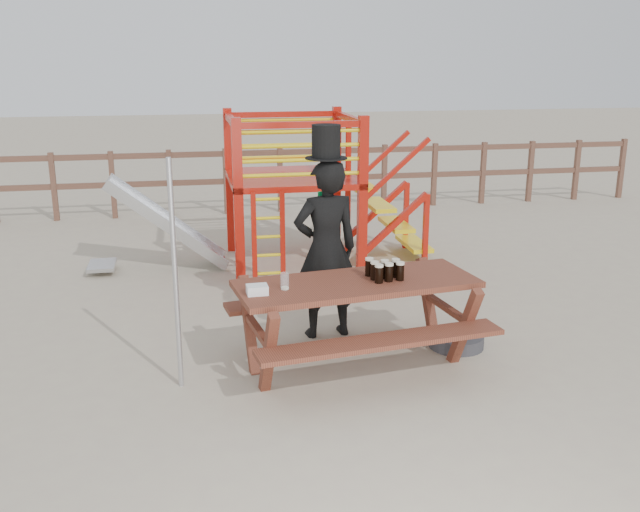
{
  "coord_description": "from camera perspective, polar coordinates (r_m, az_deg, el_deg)",
  "views": [
    {
      "loc": [
        -1.26,
        -5.98,
        2.84
      ],
      "look_at": [
        0.05,
        0.8,
        0.88
      ],
      "focal_mm": 40.0,
      "sensor_mm": 36.0,
      "label": 1
    }
  ],
  "objects": [
    {
      "name": "metal_pole",
      "position": [
        6.18,
        -11.51,
        -1.63
      ],
      "size": [
        0.04,
        0.04,
        2.03
      ],
      "primitive_type": "cylinder",
      "color": "#B2B2B7",
      "rests_on": "ground"
    },
    {
      "name": "empty_glasses",
      "position": [
        6.25,
        -2.84,
        -2.07
      ],
      "size": [
        0.08,
        0.08,
        0.15
      ],
      "color": "silver",
      "rests_on": "picnic_table"
    },
    {
      "name": "ground",
      "position": [
        6.74,
        0.85,
        -9.06
      ],
      "size": [
        60.0,
        60.0,
        0.0
      ],
      "primitive_type": "plane",
      "color": "tan",
      "rests_on": "ground"
    },
    {
      "name": "paper_bag",
      "position": [
        6.14,
        -5.05,
        -2.7
      ],
      "size": [
        0.19,
        0.15,
        0.08
      ],
      "primitive_type": "cube",
      "rotation": [
        0.0,
        0.0,
        0.04
      ],
      "color": "white",
      "rests_on": "picnic_table"
    },
    {
      "name": "man_with_hat",
      "position": [
        7.23,
        0.47,
        0.93
      ],
      "size": [
        0.72,
        0.52,
        2.18
      ],
      "rotation": [
        0.0,
        0.0,
        3.26
      ],
      "color": "black",
      "rests_on": "ground"
    },
    {
      "name": "stout_pints",
      "position": [
        6.54,
        5.18,
        -1.13
      ],
      "size": [
        0.32,
        0.3,
        0.17
      ],
      "color": "black",
      "rests_on": "picnic_table"
    },
    {
      "name": "parasol_base",
      "position": [
        7.34,
        10.84,
        -6.65
      ],
      "size": [
        0.55,
        0.55,
        0.23
      ],
      "color": "#323236",
      "rests_on": "ground"
    },
    {
      "name": "back_fence",
      "position": [
        13.21,
        -5.38,
        6.62
      ],
      "size": [
        15.09,
        0.09,
        1.2
      ],
      "color": "brown",
      "rests_on": "ground"
    },
    {
      "name": "playground_fort",
      "position": [
        9.82,
        -2.69,
        5.47
      ],
      "size": [
        4.71,
        1.84,
        2.1
      ],
      "color": "#B3170B",
      "rests_on": "ground"
    },
    {
      "name": "picnic_table",
      "position": [
        6.6,
        2.92,
        -4.6
      ],
      "size": [
        2.38,
        1.8,
        0.85
      ],
      "rotation": [
        0.0,
        0.0,
        0.14
      ],
      "color": "brown",
      "rests_on": "ground"
    }
  ]
}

